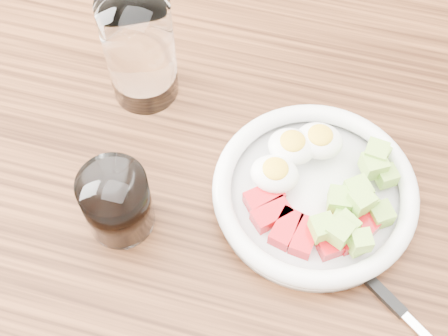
{
  "coord_description": "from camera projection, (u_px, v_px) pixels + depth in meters",
  "views": [
    {
      "loc": [
        0.09,
        -0.34,
        1.43
      ],
      "look_at": [
        -0.01,
        0.01,
        0.8
      ],
      "focal_mm": 50.0,
      "sensor_mm": 36.0,
      "label": 1
    }
  ],
  "objects": [
    {
      "name": "fork",
      "position": [
        390.0,
        301.0,
        0.67
      ],
      "size": [
        0.16,
        0.12,
        0.01
      ],
      "color": "black",
      "rests_on": "dining_table"
    },
    {
      "name": "bowl",
      "position": [
        316.0,
        191.0,
        0.72
      ],
      "size": [
        0.24,
        0.24,
        0.06
      ],
      "color": "white",
      "rests_on": "dining_table"
    },
    {
      "name": "water_glass",
      "position": [
        140.0,
        50.0,
        0.76
      ],
      "size": [
        0.09,
        0.09,
        0.15
      ],
      "primitive_type": "cylinder",
      "color": "white",
      "rests_on": "dining_table"
    },
    {
      "name": "coffee_glass",
      "position": [
        117.0,
        203.0,
        0.69
      ],
      "size": [
        0.08,
        0.08,
        0.09
      ],
      "color": "white",
      "rests_on": "dining_table"
    },
    {
      "name": "dining_table",
      "position": [
        229.0,
        225.0,
        0.83
      ],
      "size": [
        1.5,
        0.9,
        0.77
      ],
      "color": "brown",
      "rests_on": "ground"
    }
  ]
}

